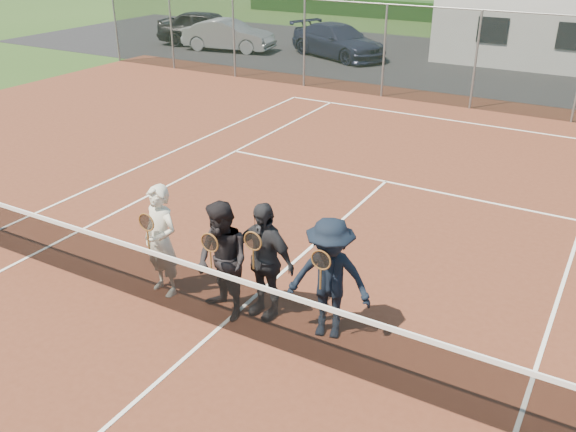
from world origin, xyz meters
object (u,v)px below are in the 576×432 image
at_px(player_c, 264,260).
at_px(player_a, 161,241).
at_px(car_c, 338,41).
at_px(car_b, 228,35).
at_px(player_d, 329,279).
at_px(tennis_net, 218,297).
at_px(car_a, 207,28).
at_px(player_b, 223,261).

bearing_deg(player_c, player_a, -170.26).
xyz_separation_m(car_c, player_c, (7.65, -18.32, 0.21)).
bearing_deg(car_b, player_d, -151.13).
relative_size(player_a, player_c, 1.00).
xyz_separation_m(tennis_net, player_c, (0.36, 0.65, 0.38)).
height_order(car_a, car_b, car_a).
distance_m(car_c, player_b, 19.98).
bearing_deg(player_d, car_b, 128.64).
height_order(car_a, car_c, car_a).
distance_m(player_a, player_b, 1.18).
bearing_deg(car_b, player_a, -157.50).
bearing_deg(tennis_net, player_c, 61.39).
height_order(car_c, player_c, player_c).
bearing_deg(tennis_net, player_b, 111.89).
relative_size(car_b, tennis_net, 0.36).
xyz_separation_m(tennis_net, player_d, (1.41, 0.66, 0.38)).
bearing_deg(player_c, tennis_net, -118.61).
bearing_deg(player_a, player_b, -2.27).
xyz_separation_m(car_c, player_b, (7.16, -18.65, 0.21)).
xyz_separation_m(player_b, player_d, (1.54, 0.34, -0.00)).
relative_size(car_a, car_b, 1.14).
height_order(car_c, player_d, player_d).
relative_size(car_a, player_c, 2.67).
height_order(car_a, player_d, player_d).
distance_m(player_a, player_d, 2.73).
xyz_separation_m(car_a, car_b, (1.62, -0.58, -0.12)).
distance_m(tennis_net, player_c, 0.84).
height_order(car_a, tennis_net, car_a).
height_order(car_a, player_c, player_c).
height_order(player_a, player_d, same).
height_order(tennis_net, player_d, player_d).
bearing_deg(player_c, player_d, 0.14).
height_order(player_a, player_c, same).
distance_m(car_b, player_d, 22.06).
height_order(car_b, car_c, car_c).
bearing_deg(car_a, tennis_net, -153.94).
bearing_deg(car_c, player_b, -136.30).
height_order(car_b, player_d, player_d).
bearing_deg(player_d, player_c, -179.86).
height_order(car_a, player_b, player_b).
distance_m(car_b, player_a, 20.72).
relative_size(player_a, player_d, 1.00).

